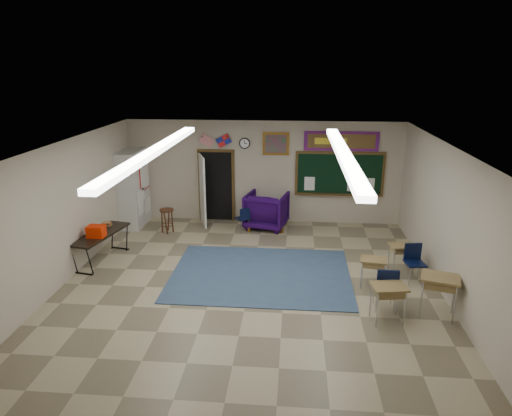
# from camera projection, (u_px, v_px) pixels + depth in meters

# --- Properties ---
(floor) EXTENTS (9.00, 9.00, 0.00)m
(floor) POSITION_uv_depth(u_px,v_px,m) (248.00, 291.00, 9.55)
(floor) COLOR #9C8F6B
(floor) RESTS_ON ground
(back_wall) EXTENTS (8.00, 0.04, 3.00)m
(back_wall) POSITION_uv_depth(u_px,v_px,m) (264.00, 172.00, 13.36)
(back_wall) COLOR #AEA48D
(back_wall) RESTS_ON floor
(front_wall) EXTENTS (8.00, 0.04, 3.00)m
(front_wall) POSITION_uv_depth(u_px,v_px,m) (205.00, 366.00, 4.82)
(front_wall) COLOR #AEA48D
(front_wall) RESTS_ON floor
(left_wall) EXTENTS (0.04, 9.00, 3.00)m
(left_wall) POSITION_uv_depth(u_px,v_px,m) (56.00, 218.00, 9.41)
(left_wall) COLOR #AEA48D
(left_wall) RESTS_ON floor
(right_wall) EXTENTS (0.04, 9.00, 3.00)m
(right_wall) POSITION_uv_depth(u_px,v_px,m) (455.00, 230.00, 8.77)
(right_wall) COLOR #AEA48D
(right_wall) RESTS_ON floor
(ceiling) EXTENTS (8.00, 9.00, 0.04)m
(ceiling) POSITION_uv_depth(u_px,v_px,m) (248.00, 149.00, 8.63)
(ceiling) COLOR silver
(ceiling) RESTS_ON back_wall
(area_rug) EXTENTS (4.00, 3.00, 0.02)m
(area_rug) POSITION_uv_depth(u_px,v_px,m) (261.00, 274.00, 10.29)
(area_rug) COLOR #374C68
(area_rug) RESTS_ON floor
(fluorescent_strips) EXTENTS (3.86, 6.00, 0.10)m
(fluorescent_strips) POSITION_uv_depth(u_px,v_px,m) (248.00, 152.00, 8.65)
(fluorescent_strips) COLOR white
(fluorescent_strips) RESTS_ON ceiling
(doorway) EXTENTS (1.10, 0.89, 2.16)m
(doorway) POSITION_uv_depth(u_px,v_px,m) (213.00, 187.00, 13.48)
(doorway) COLOR black
(doorway) RESTS_ON back_wall
(chalkboard) EXTENTS (2.55, 0.14, 1.30)m
(chalkboard) POSITION_uv_depth(u_px,v_px,m) (339.00, 175.00, 13.16)
(chalkboard) COLOR #4F3516
(chalkboard) RESTS_ON back_wall
(bulletin_board) EXTENTS (2.10, 0.05, 0.55)m
(bulletin_board) POSITION_uv_depth(u_px,v_px,m) (341.00, 141.00, 12.86)
(bulletin_board) COLOR #B60F1D
(bulletin_board) RESTS_ON back_wall
(framed_art_print) EXTENTS (0.75, 0.05, 0.65)m
(framed_art_print) POSITION_uv_depth(u_px,v_px,m) (276.00, 144.00, 13.04)
(framed_art_print) COLOR #8D5B1B
(framed_art_print) RESTS_ON back_wall
(wall_clock) EXTENTS (0.32, 0.05, 0.32)m
(wall_clock) POSITION_uv_depth(u_px,v_px,m) (245.00, 143.00, 13.11)
(wall_clock) COLOR black
(wall_clock) RESTS_ON back_wall
(wall_flags) EXTENTS (1.16, 0.06, 0.70)m
(wall_flags) POSITION_uv_depth(u_px,v_px,m) (215.00, 139.00, 13.12)
(wall_flags) COLOR red
(wall_flags) RESTS_ON back_wall
(storage_cabinet) EXTENTS (0.59, 1.25, 2.20)m
(storage_cabinet) POSITION_uv_depth(u_px,v_px,m) (134.00, 188.00, 13.17)
(storage_cabinet) COLOR beige
(storage_cabinet) RESTS_ON floor
(wingback_armchair) EXTENTS (1.33, 1.35, 1.03)m
(wingback_armchair) POSITION_uv_depth(u_px,v_px,m) (267.00, 210.00, 13.11)
(wingback_armchair) COLOR #1E053A
(wingback_armchair) RESTS_ON floor
(student_chair_reading) EXTENTS (0.50, 0.50, 0.71)m
(student_chair_reading) POSITION_uv_depth(u_px,v_px,m) (242.00, 219.00, 12.87)
(student_chair_reading) COLOR black
(student_chair_reading) RESTS_ON floor
(student_chair_desk_a) EXTENTS (0.46, 0.46, 0.90)m
(student_chair_desk_a) POSITION_uv_depth(u_px,v_px,m) (385.00, 287.00, 8.74)
(student_chair_desk_a) COLOR black
(student_chair_desk_a) RESTS_ON floor
(student_chair_desk_b) EXTENTS (0.47, 0.47, 0.84)m
(student_chair_desk_b) POSITION_uv_depth(u_px,v_px,m) (415.00, 264.00, 9.82)
(student_chair_desk_b) COLOR black
(student_chair_desk_b) RESTS_ON floor
(student_desk_front_left) EXTENTS (0.60, 0.49, 0.64)m
(student_desk_front_left) POSITION_uv_depth(u_px,v_px,m) (373.00, 271.00, 9.63)
(student_desk_front_left) COLOR olive
(student_desk_front_left) RESTS_ON floor
(student_desk_front_right) EXTENTS (0.61, 0.49, 0.65)m
(student_desk_front_right) POSITION_uv_depth(u_px,v_px,m) (401.00, 257.00, 10.35)
(student_desk_front_right) COLOR olive
(student_desk_front_right) RESTS_ON floor
(student_desk_back_left) EXTENTS (0.67, 0.55, 0.73)m
(student_desk_back_left) POSITION_uv_depth(u_px,v_px,m) (388.00, 301.00, 8.32)
(student_desk_back_left) COLOR olive
(student_desk_back_left) RESTS_ON floor
(student_desk_back_right) EXTENTS (0.80, 0.68, 0.82)m
(student_desk_back_right) POSITION_uv_depth(u_px,v_px,m) (438.00, 294.00, 8.48)
(student_desk_back_right) COLOR olive
(student_desk_back_right) RESTS_ON floor
(folding_table) EXTENTS (0.90, 1.81, 0.98)m
(folding_table) POSITION_uv_depth(u_px,v_px,m) (101.00, 246.00, 10.88)
(folding_table) COLOR black
(folding_table) RESTS_ON floor
(wooden_stool) EXTENTS (0.39, 0.39, 0.68)m
(wooden_stool) POSITION_uv_depth(u_px,v_px,m) (167.00, 220.00, 12.75)
(wooden_stool) COLOR #4C2916
(wooden_stool) RESTS_ON floor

